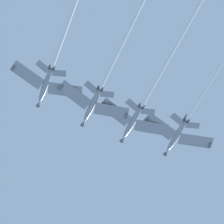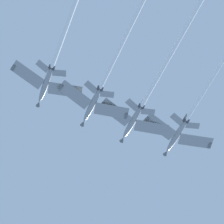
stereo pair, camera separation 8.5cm
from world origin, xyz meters
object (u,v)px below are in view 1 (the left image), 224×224
at_px(jet_far_left, 58,51).
at_px(jet_centre, 152,86).
at_px(jet_inner_left, 103,83).
at_px(jet_inner_right, 192,110).

bearing_deg(jet_far_left, jet_centre, 96.78).
bearing_deg(jet_far_left, jet_inner_left, 112.30).
relative_size(jet_centre, jet_inner_right, 1.02).
height_order(jet_far_left, jet_centre, jet_far_left).
xyz_separation_m(jet_centre, jet_inner_right, (-3.92, 11.75, 0.96)).
distance_m(jet_far_left, jet_inner_left, 13.96).
distance_m(jet_inner_left, jet_centre, 12.66).
distance_m(jet_centre, jet_inner_right, 12.42).
bearing_deg(jet_centre, jet_inner_left, -100.48).
distance_m(jet_far_left, jet_centre, 25.52).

